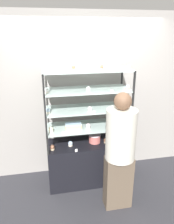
# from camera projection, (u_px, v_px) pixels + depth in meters

# --- Properties ---
(ground_plane) EXTENTS (20.00, 20.00, 0.00)m
(ground_plane) POSITION_uv_depth(u_px,v_px,m) (87.00, 179.00, 3.61)
(ground_plane) COLOR #2D2D33
(back_wall) EXTENTS (8.00, 0.05, 2.60)m
(back_wall) POSITION_uv_depth(u_px,v_px,m) (82.00, 97.00, 3.53)
(back_wall) COLOR gray
(back_wall) RESTS_ON ground_plane
(display_base) EXTENTS (1.22, 0.51, 0.68)m
(display_base) POSITION_uv_depth(u_px,v_px,m) (87.00, 162.00, 3.49)
(display_base) COLOR black
(display_base) RESTS_ON ground_plane
(display_riser_lower) EXTENTS (1.22, 0.51, 0.28)m
(display_riser_lower) POSITION_uv_depth(u_px,v_px,m) (87.00, 127.00, 3.28)
(display_riser_lower) COLOR black
(display_riser_lower) RESTS_ON display_base
(display_riser_middle) EXTENTS (1.22, 0.51, 0.28)m
(display_riser_middle) POSITION_uv_depth(u_px,v_px,m) (87.00, 109.00, 3.18)
(display_riser_middle) COLOR black
(display_riser_middle) RESTS_ON display_riser_lower
(display_riser_upper) EXTENTS (1.22, 0.51, 0.28)m
(display_riser_upper) POSITION_uv_depth(u_px,v_px,m) (87.00, 91.00, 3.09)
(display_riser_upper) COLOR black
(display_riser_upper) RESTS_ON display_riser_middle
(display_riser_top) EXTENTS (1.22, 0.51, 0.28)m
(display_riser_top) POSITION_uv_depth(u_px,v_px,m) (87.00, 71.00, 2.99)
(display_riser_top) COLOR black
(display_riser_top) RESTS_ON display_riser_upper
(layer_cake_centerpiece) EXTENTS (0.18, 0.18, 0.14)m
(layer_cake_centerpiece) POSITION_uv_depth(u_px,v_px,m) (95.00, 138.00, 3.37)
(layer_cake_centerpiece) COLOR #C66660
(layer_cake_centerpiece) RESTS_ON display_base
(sheet_cake_frosted) EXTENTS (0.24, 0.12, 0.07)m
(sheet_cake_frosted) POSITION_uv_depth(u_px,v_px,m) (73.00, 126.00, 3.20)
(sheet_cake_frosted) COLOR #DBBC84
(sheet_cake_frosted) RESTS_ON display_riser_lower
(cupcake_0) EXTENTS (0.07, 0.07, 0.08)m
(cupcake_0) POSITION_uv_depth(u_px,v_px,m) (52.00, 148.00, 3.16)
(cupcake_0) COLOR #CCB28C
(cupcake_0) RESTS_ON display_base
(cupcake_1) EXTENTS (0.07, 0.07, 0.08)m
(cupcake_1) POSITION_uv_depth(u_px,v_px,m) (70.00, 144.00, 3.27)
(cupcake_1) COLOR beige
(cupcake_1) RESTS_ON display_base
(cupcake_2) EXTENTS (0.07, 0.07, 0.08)m
(cupcake_2) POSITION_uv_depth(u_px,v_px,m) (106.00, 141.00, 3.36)
(cupcake_2) COLOR #CCB28C
(cupcake_2) RESTS_ON display_base
(cupcake_3) EXTENTS (0.07, 0.07, 0.08)m
(cupcake_3) POSITION_uv_depth(u_px,v_px,m) (124.00, 141.00, 3.34)
(cupcake_3) COLOR white
(cupcake_3) RESTS_ON display_base
(price_tag_0) EXTENTS (0.04, 0.00, 0.04)m
(price_tag_0) POSITION_uv_depth(u_px,v_px,m) (76.00, 150.00, 3.11)
(price_tag_0) COLOR white
(price_tag_0) RESTS_ON display_base
(cupcake_4) EXTENTS (0.07, 0.07, 0.08)m
(cupcake_4) POSITION_uv_depth(u_px,v_px,m) (51.00, 130.00, 3.07)
(cupcake_4) COLOR beige
(cupcake_4) RESTS_ON display_riser_lower
(cupcake_5) EXTENTS (0.07, 0.07, 0.08)m
(cupcake_5) POSITION_uv_depth(u_px,v_px,m) (88.00, 126.00, 3.18)
(cupcake_5) COLOR beige
(cupcake_5) RESTS_ON display_riser_lower
(cupcake_6) EXTENTS (0.07, 0.07, 0.08)m
(cupcake_6) POSITION_uv_depth(u_px,v_px,m) (123.00, 123.00, 3.28)
(cupcake_6) COLOR beige
(cupcake_6) RESTS_ON display_riser_lower
(price_tag_1) EXTENTS (0.04, 0.00, 0.04)m
(price_tag_1) POSITION_uv_depth(u_px,v_px,m) (63.00, 134.00, 2.98)
(price_tag_1) COLOR white
(price_tag_1) RESTS_ON display_riser_lower
(cupcake_7) EXTENTS (0.06, 0.06, 0.07)m
(cupcake_7) POSITION_uv_depth(u_px,v_px,m) (48.00, 111.00, 2.97)
(cupcake_7) COLOR beige
(cupcake_7) RESTS_ON display_riser_middle
(cupcake_8) EXTENTS (0.06, 0.06, 0.07)m
(cupcake_8) POSITION_uv_depth(u_px,v_px,m) (90.00, 109.00, 3.04)
(cupcake_8) COLOR white
(cupcake_8) RESTS_ON display_riser_middle
(cupcake_9) EXTENTS (0.06, 0.06, 0.07)m
(cupcake_9) POSITION_uv_depth(u_px,v_px,m) (124.00, 106.00, 3.18)
(cupcake_9) COLOR #CCB28C
(cupcake_9) RESTS_ON display_riser_middle
(price_tag_2) EXTENTS (0.04, 0.00, 0.04)m
(price_tag_2) POSITION_uv_depth(u_px,v_px,m) (94.00, 112.00, 2.96)
(price_tag_2) COLOR white
(price_tag_2) RESTS_ON display_riser_middle
(cupcake_10) EXTENTS (0.06, 0.06, 0.07)m
(cupcake_10) POSITION_uv_depth(u_px,v_px,m) (46.00, 91.00, 2.90)
(cupcake_10) COLOR beige
(cupcake_10) RESTS_ON display_riser_upper
(cupcake_11) EXTENTS (0.06, 0.06, 0.07)m
(cupcake_11) POSITION_uv_depth(u_px,v_px,m) (89.00, 89.00, 2.99)
(cupcake_11) COLOR white
(cupcake_11) RESTS_ON display_riser_upper
(cupcake_12) EXTENTS (0.06, 0.06, 0.07)m
(cupcake_12) POSITION_uv_depth(u_px,v_px,m) (127.00, 87.00, 3.09)
(cupcake_12) COLOR #CCB28C
(cupcake_12) RESTS_ON display_riser_upper
(price_tag_3) EXTENTS (0.04, 0.00, 0.04)m
(price_tag_3) POSITION_uv_depth(u_px,v_px,m) (112.00, 91.00, 2.91)
(price_tag_3) COLOR white
(price_tag_3) RESTS_ON display_riser_upper
(cupcake_13) EXTENTS (0.05, 0.05, 0.06)m
(cupcake_13) POSITION_uv_depth(u_px,v_px,m) (45.00, 69.00, 2.79)
(cupcake_13) COLOR white
(cupcake_13) RESTS_ON display_riser_top
(cupcake_14) EXTENTS (0.05, 0.05, 0.06)m
(cupcake_14) POSITION_uv_depth(u_px,v_px,m) (74.00, 68.00, 2.87)
(cupcake_14) COLOR white
(cupcake_14) RESTS_ON display_riser_top
(cupcake_15) EXTENTS (0.05, 0.05, 0.06)m
(cupcake_15) POSITION_uv_depth(u_px,v_px,m) (102.00, 68.00, 2.91)
(cupcake_15) COLOR #CCB28C
(cupcake_15) RESTS_ON display_riser_top
(cupcake_16) EXTENTS (0.05, 0.05, 0.06)m
(cupcake_16) POSITION_uv_depth(u_px,v_px,m) (128.00, 67.00, 2.96)
(cupcake_16) COLOR beige
(cupcake_16) RESTS_ON display_riser_top
(price_tag_4) EXTENTS (0.04, 0.00, 0.04)m
(price_tag_4) POSITION_uv_depth(u_px,v_px,m) (57.00, 72.00, 2.68)
(price_tag_4) COLOR white
(price_tag_4) RESTS_ON display_riser_top
(customer_figure) EXTENTS (0.38, 0.38, 1.63)m
(customer_figure) POSITION_uv_depth(u_px,v_px,m) (120.00, 150.00, 2.79)
(customer_figure) COLOR brown
(customer_figure) RESTS_ON ground_plane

